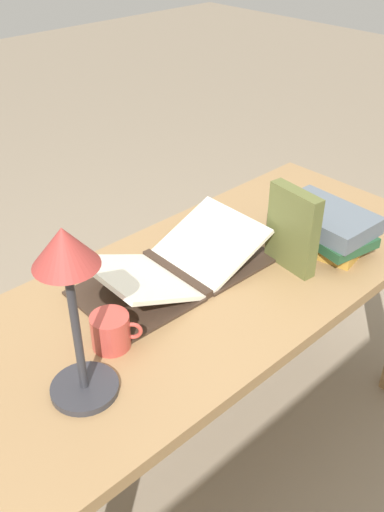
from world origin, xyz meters
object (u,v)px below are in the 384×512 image
at_px(book_standing_upright, 293,229).
at_px(reading_lamp, 69,284).
at_px(open_book, 176,266).
at_px(book_stack_tall, 325,227).
at_px(coffee_mug, 111,331).

distance_m(book_standing_upright, reading_lamp, 0.71).
xyz_separation_m(open_book, reading_lamp, (0.43, 0.18, 0.25)).
relative_size(book_stack_tall, book_standing_upright, 1.29).
bearing_deg(open_book, coffee_mug, 20.90).
bearing_deg(open_book, book_stack_tall, 158.31).
bearing_deg(book_stack_tall, coffee_mug, -6.14).
bearing_deg(reading_lamp, book_standing_upright, 179.89).
bearing_deg(coffee_mug, open_book, -160.62).
height_order(book_stack_tall, coffee_mug, book_stack_tall).
distance_m(open_book, coffee_mug, 0.32).
distance_m(open_book, book_standing_upright, 0.33).
bearing_deg(book_stack_tall, book_standing_upright, -0.36).
height_order(book_standing_upright, coffee_mug, book_standing_upright).
height_order(open_book, book_standing_upright, book_standing_upright).
height_order(open_book, reading_lamp, reading_lamp).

